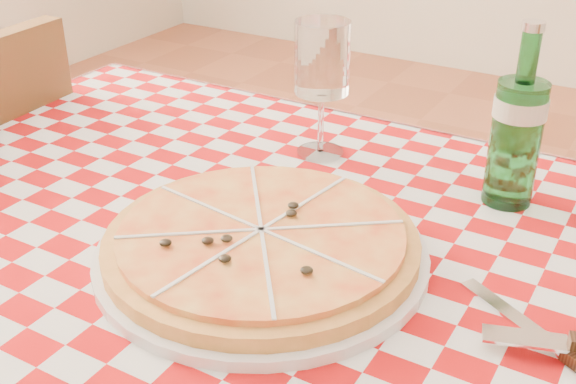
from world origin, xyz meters
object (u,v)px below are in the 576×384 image
(dining_table, at_px, (277,335))
(water_bottle, at_px, (519,117))
(pizza_plate, at_px, (261,241))
(wine_glass, at_px, (321,90))

(dining_table, relative_size, water_bottle, 5.12)
(pizza_plate, bearing_deg, wine_glass, 104.97)
(dining_table, bearing_deg, wine_glass, 108.70)
(dining_table, relative_size, pizza_plate, 3.20)
(pizza_plate, distance_m, wine_glass, 0.30)
(dining_table, distance_m, pizza_plate, 0.12)
(pizza_plate, bearing_deg, water_bottle, 53.98)
(wine_glass, bearing_deg, water_bottle, -1.31)
(dining_table, height_order, pizza_plate, pizza_plate)
(dining_table, height_order, water_bottle, water_bottle)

